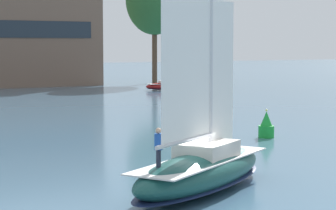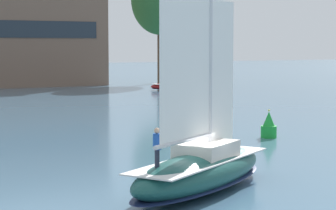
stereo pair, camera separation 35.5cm
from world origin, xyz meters
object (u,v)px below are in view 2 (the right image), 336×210
at_px(sailboat_main, 201,166).
at_px(tree_shore_left, 160,0).
at_px(sailboat_moored_near_marina, 173,86).
at_px(channel_buoy, 269,126).

bearing_deg(sailboat_main, tree_shore_left, 62.79).
height_order(tree_shore_left, sailboat_moored_near_marina, tree_shore_left).
bearing_deg(tree_shore_left, sailboat_moored_near_marina, -112.58).
height_order(sailboat_moored_near_marina, channel_buoy, sailboat_moored_near_marina).
distance_m(tree_shore_left, sailboat_main, 84.81).
xyz_separation_m(tree_shore_left, channel_buoy, (-25.17, -62.51, -13.41)).
bearing_deg(tree_shore_left, sailboat_main, -117.21).
relative_size(tree_shore_left, channel_buoy, 10.07).
height_order(tree_shore_left, channel_buoy, tree_shore_left).
distance_m(sailboat_main, sailboat_moored_near_marina, 65.82).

